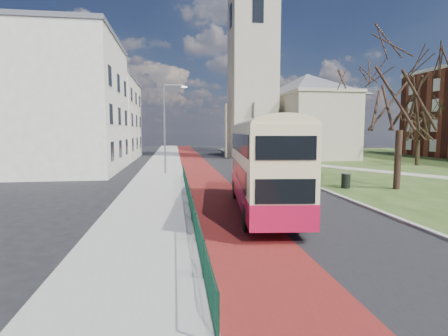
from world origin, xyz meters
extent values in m
plane|color=black|center=(0.00, 0.00, 0.00)|extent=(160.00, 160.00, 0.00)
cube|color=black|center=(1.50, 20.00, 0.01)|extent=(9.00, 120.00, 0.01)
cube|color=#591414|center=(-1.20, 20.00, 0.01)|extent=(3.40, 120.00, 0.01)
cube|color=gray|center=(-5.00, 20.00, 0.06)|extent=(4.00, 120.00, 0.12)
cube|color=#999993|center=(-3.00, 20.00, 0.07)|extent=(0.25, 120.00, 0.13)
cube|color=#999993|center=(6.10, 22.00, 0.07)|extent=(0.25, 80.00, 0.13)
cube|color=#2A4117|center=(26.00, 22.00, 0.02)|extent=(40.00, 80.00, 0.04)
cylinder|color=#0C3725|center=(-2.95, 4.00, 1.10)|extent=(0.04, 24.00, 0.04)
cylinder|color=#0C3725|center=(-2.95, 4.00, 0.15)|extent=(0.04, 24.00, 0.04)
cube|color=#A29883|center=(8.00, 38.00, 12.00)|extent=(6.50, 6.50, 24.00)
cube|color=#A29883|center=(16.50, 38.00, 4.50)|extent=(9.00, 18.00, 9.00)
pyramid|color=#565960|center=(16.50, 38.00, 12.60)|extent=(9.00, 18.00, 3.60)
cube|color=beige|center=(-14.00, 22.00, 6.25)|extent=(10.00, 14.00, 12.50)
cube|color=#565960|center=(-14.00, 22.00, 12.75)|extent=(10.30, 14.30, 0.50)
cube|color=beige|center=(-14.00, 38.00, 5.50)|extent=(10.00, 16.00, 11.00)
cube|color=#565960|center=(-14.00, 38.00, 11.25)|extent=(10.30, 16.30, 0.50)
cylinder|color=gray|center=(-4.50, 18.00, 4.12)|extent=(0.16, 0.16, 8.00)
cylinder|color=gray|center=(-3.60, 18.00, 8.02)|extent=(1.80, 0.10, 0.10)
cube|color=silver|center=(-2.70, 18.00, 7.87)|extent=(0.50, 0.18, 0.12)
cube|color=#A70F33|center=(0.56, 2.46, 0.96)|extent=(3.51, 10.60, 0.95)
cube|color=beige|center=(0.56, 2.46, 2.81)|extent=(3.48, 10.55, 2.74)
cube|color=black|center=(-0.59, 2.87, 1.96)|extent=(0.97, 8.49, 0.90)
cube|color=black|center=(1.77, 2.62, 1.96)|extent=(0.97, 8.49, 0.90)
cube|color=black|center=(-0.62, 2.59, 3.38)|extent=(1.06, 9.32, 0.85)
cube|color=black|center=(1.74, 2.33, 3.38)|extent=(1.06, 9.32, 0.85)
cube|color=black|center=(1.12, 7.60, 1.96)|extent=(2.12, 0.31, 0.99)
cube|color=black|center=(1.12, 7.60, 3.38)|extent=(2.12, 0.31, 0.85)
cube|color=orange|center=(1.12, 7.60, 3.92)|extent=(1.69, 0.28, 0.28)
cylinder|color=black|center=(-0.14, 6.10, 0.49)|extent=(0.39, 1.01, 0.98)
cylinder|color=black|center=(2.02, 5.86, 0.49)|extent=(0.39, 1.01, 0.98)
cylinder|color=black|center=(-0.85, -0.53, 0.49)|extent=(0.39, 1.01, 0.98)
cylinder|color=black|center=(1.31, -0.76, 0.49)|extent=(0.39, 1.01, 0.98)
cylinder|color=black|center=(11.17, 7.55, 2.02)|extent=(0.46, 0.46, 3.97)
cylinder|color=black|center=(23.85, 22.39, 1.49)|extent=(0.53, 0.53, 2.90)
cylinder|color=black|center=(8.00, 8.49, 0.53)|extent=(0.66, 0.66, 0.98)
cylinder|color=gray|center=(8.00, 8.49, 1.05)|extent=(0.71, 0.71, 0.07)
camera|label=1|loc=(-3.68, -13.88, 3.92)|focal=28.00mm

